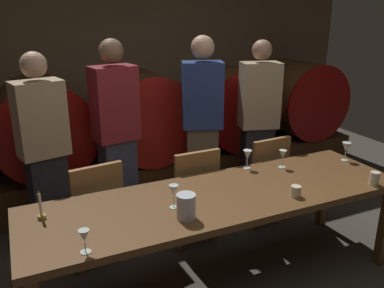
{
  "coord_description": "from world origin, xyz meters",
  "views": [
    {
      "loc": [
        -1.29,
        -1.93,
        1.98
      ],
      "look_at": [
        -0.07,
        0.73,
        0.99
      ],
      "focal_mm": 37.6,
      "sensor_mm": 36.0,
      "label": 1
    }
  ],
  "objects_px": {
    "chair_right": "(263,175)",
    "wine_glass_center": "(247,155)",
    "chair_center": "(192,191)",
    "cup_left": "(296,191)",
    "wine_barrel_left": "(42,125)",
    "wine_glass_left": "(174,192)",
    "dining_table": "(221,203)",
    "guest_far_right": "(258,123)",
    "guest_center_left": "(116,135)",
    "wine_glass_right": "(283,155)",
    "guest_center_right": "(202,125)",
    "guest_far_left": "(44,153)",
    "wine_barrel_right": "(227,105)",
    "chair_left": "(95,208)",
    "wine_barrel_center": "(142,114)",
    "candle_center": "(41,211)",
    "cup_right": "(375,178)",
    "wine_glass_far_right": "(346,148)",
    "wine_glass_far_left": "(84,237)",
    "pitcher": "(186,206)",
    "wine_barrel_far_right": "(296,98)"
  },
  "relations": [
    {
      "from": "chair_center",
      "to": "cup_left",
      "type": "relative_size",
      "value": 11.25
    },
    {
      "from": "guest_far_left",
      "to": "cup_right",
      "type": "height_order",
      "value": "guest_far_left"
    },
    {
      "from": "chair_left",
      "to": "chair_right",
      "type": "distance_m",
      "value": 1.57
    },
    {
      "from": "chair_center",
      "to": "wine_glass_far_right",
      "type": "xyz_separation_m",
      "value": [
        1.25,
        -0.46,
        0.36
      ]
    },
    {
      "from": "wine_barrel_far_right",
      "to": "wine_barrel_center",
      "type": "bearing_deg",
      "value": 180.0
    },
    {
      "from": "guest_far_right",
      "to": "wine_barrel_center",
      "type": "bearing_deg",
      "value": -25.12
    },
    {
      "from": "candle_center",
      "to": "wine_glass_left",
      "type": "xyz_separation_m",
      "value": [
        0.81,
        -0.21,
        0.06
      ]
    },
    {
      "from": "cup_left",
      "to": "guest_center_left",
      "type": "bearing_deg",
      "value": 122.77
    },
    {
      "from": "wine_barrel_center",
      "to": "guest_center_right",
      "type": "distance_m",
      "value": 0.86
    },
    {
      "from": "chair_right",
      "to": "guest_center_right",
      "type": "xyz_separation_m",
      "value": [
        -0.41,
        0.47,
        0.42
      ]
    },
    {
      "from": "guest_center_left",
      "to": "guest_center_right",
      "type": "height_order",
      "value": "guest_center_right"
    },
    {
      "from": "chair_left",
      "to": "wine_glass_far_right",
      "type": "bearing_deg",
      "value": 158.96
    },
    {
      "from": "wine_barrel_left",
      "to": "cup_right",
      "type": "height_order",
      "value": "wine_barrel_left"
    },
    {
      "from": "chair_right",
      "to": "wine_glass_right",
      "type": "xyz_separation_m",
      "value": [
        -0.09,
        -0.39,
        0.35
      ]
    },
    {
      "from": "chair_left",
      "to": "chair_center",
      "type": "height_order",
      "value": "same"
    },
    {
      "from": "chair_right",
      "to": "wine_glass_center",
      "type": "height_order",
      "value": "wine_glass_center"
    },
    {
      "from": "chair_left",
      "to": "cup_right",
      "type": "distance_m",
      "value": 2.15
    },
    {
      "from": "chair_left",
      "to": "guest_far_right",
      "type": "relative_size",
      "value": 0.52
    },
    {
      "from": "wine_barrel_center",
      "to": "wine_glass_center",
      "type": "xyz_separation_m",
      "value": [
        0.4,
        -1.54,
        -0.02
      ]
    },
    {
      "from": "chair_left",
      "to": "wine_glass_center",
      "type": "xyz_separation_m",
      "value": [
        1.2,
        -0.3,
        0.36
      ]
    },
    {
      "from": "guest_center_left",
      "to": "wine_glass_left",
      "type": "relative_size",
      "value": 10.8
    },
    {
      "from": "wine_glass_right",
      "to": "guest_far_left",
      "type": "bearing_deg",
      "value": 155.14
    },
    {
      "from": "chair_left",
      "to": "guest_center_right",
      "type": "bearing_deg",
      "value": -166.08
    },
    {
      "from": "pitcher",
      "to": "dining_table",
      "type": "bearing_deg",
      "value": 29.47
    },
    {
      "from": "guest_far_right",
      "to": "cup_right",
      "type": "xyz_separation_m",
      "value": [
        0.11,
        -1.39,
        -0.09
      ]
    },
    {
      "from": "chair_left",
      "to": "wine_barrel_center",
      "type": "bearing_deg",
      "value": -130.47
    },
    {
      "from": "wine_barrel_right",
      "to": "dining_table",
      "type": "xyz_separation_m",
      "value": [
        -1.11,
        -1.89,
        -0.2
      ]
    },
    {
      "from": "guest_center_left",
      "to": "wine_glass_right",
      "type": "height_order",
      "value": "guest_center_left"
    },
    {
      "from": "guest_center_right",
      "to": "guest_far_right",
      "type": "xyz_separation_m",
      "value": [
        0.62,
        -0.04,
        -0.04
      ]
    },
    {
      "from": "wine_glass_left",
      "to": "wine_barrel_center",
      "type": "bearing_deg",
      "value": 77.94
    },
    {
      "from": "wine_glass_left",
      "to": "wine_glass_far_left",
      "type": "bearing_deg",
      "value": -156.25
    },
    {
      "from": "chair_right",
      "to": "wine_glass_far_right",
      "type": "distance_m",
      "value": 0.79
    },
    {
      "from": "dining_table",
      "to": "wine_glass_center",
      "type": "distance_m",
      "value": 0.58
    },
    {
      "from": "dining_table",
      "to": "guest_far_right",
      "type": "height_order",
      "value": "guest_far_right"
    },
    {
      "from": "guest_center_right",
      "to": "wine_barrel_left",
      "type": "bearing_deg",
      "value": -9.27
    },
    {
      "from": "wine_barrel_right",
      "to": "dining_table",
      "type": "relative_size",
      "value": 0.35
    },
    {
      "from": "wine_barrel_center",
      "to": "cup_left",
      "type": "xyz_separation_m",
      "value": [
        0.43,
        -2.13,
        -0.1
      ]
    },
    {
      "from": "candle_center",
      "to": "wine_glass_center",
      "type": "bearing_deg",
      "value": 6.3
    },
    {
      "from": "wine_barrel_left",
      "to": "wine_glass_left",
      "type": "height_order",
      "value": "wine_barrel_left"
    },
    {
      "from": "pitcher",
      "to": "wine_glass_far_left",
      "type": "xyz_separation_m",
      "value": [
        -0.65,
        -0.11,
        0.01
      ]
    },
    {
      "from": "wine_barrel_center",
      "to": "candle_center",
      "type": "relative_size",
      "value": 4.86
    },
    {
      "from": "guest_center_left",
      "to": "wine_glass_far_left",
      "type": "distance_m",
      "value": 1.58
    },
    {
      "from": "cup_right",
      "to": "guest_far_right",
      "type": "bearing_deg",
      "value": 94.61
    },
    {
      "from": "wine_barrel_right",
      "to": "guest_far_left",
      "type": "relative_size",
      "value": 0.57
    },
    {
      "from": "wine_glass_right",
      "to": "guest_far_right",
      "type": "bearing_deg",
      "value": 69.77
    },
    {
      "from": "wine_glass_left",
      "to": "guest_center_left",
      "type": "bearing_deg",
      "value": 93.08
    },
    {
      "from": "chair_center",
      "to": "wine_glass_left",
      "type": "xyz_separation_m",
      "value": [
        -0.43,
        -0.65,
        0.36
      ]
    },
    {
      "from": "wine_barrel_center",
      "to": "wine_barrel_left",
      "type": "bearing_deg",
      "value": 180.0
    },
    {
      "from": "chair_right",
      "to": "guest_far_right",
      "type": "distance_m",
      "value": 0.61
    },
    {
      "from": "chair_center",
      "to": "chair_right",
      "type": "bearing_deg",
      "value": -178.9
    }
  ]
}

